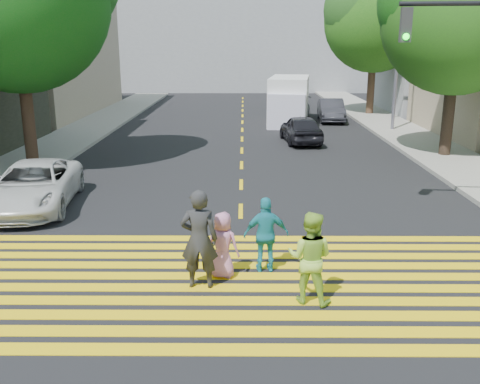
{
  "coord_description": "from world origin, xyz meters",
  "views": [
    {
      "loc": [
        0.08,
        -8.57,
        4.61
      ],
      "look_at": [
        0.0,
        3.0,
        1.4
      ],
      "focal_mm": 40.0,
      "sensor_mm": 36.0,
      "label": 1
    }
  ],
  "objects_px": {
    "tree_right_far": "(377,15)",
    "pedestrian_man": "(199,239)",
    "tree_right_near": "(461,10)",
    "white_van": "(289,102)",
    "pedestrian_child": "(223,245)",
    "white_sedan": "(33,186)",
    "dark_car_parked": "(331,110)",
    "pedestrian_extra": "(266,235)",
    "dark_car_near": "(301,129)",
    "pedestrian_woman": "(310,258)",
    "silver_car": "(289,102)"
  },
  "relations": [
    {
      "from": "tree_right_far",
      "to": "pedestrian_man",
      "type": "height_order",
      "value": "tree_right_far"
    },
    {
      "from": "tree_right_near",
      "to": "white_van",
      "type": "xyz_separation_m",
      "value": [
        -5.82,
        10.01,
        -4.61
      ]
    },
    {
      "from": "pedestrian_child",
      "to": "white_sedan",
      "type": "relative_size",
      "value": 0.29
    },
    {
      "from": "tree_right_far",
      "to": "dark_car_parked",
      "type": "xyz_separation_m",
      "value": [
        -3.1,
        -2.84,
        -5.72
      ]
    },
    {
      "from": "tree_right_near",
      "to": "pedestrian_extra",
      "type": "distance_m",
      "value": 15.06
    },
    {
      "from": "pedestrian_man",
      "to": "white_van",
      "type": "distance_m",
      "value": 22.74
    },
    {
      "from": "white_sedan",
      "to": "dark_car_near",
      "type": "bearing_deg",
      "value": 43.61
    },
    {
      "from": "white_sedan",
      "to": "white_van",
      "type": "height_order",
      "value": "white_van"
    },
    {
      "from": "pedestrian_woman",
      "to": "pedestrian_child",
      "type": "bearing_deg",
      "value": -14.54
    },
    {
      "from": "tree_right_far",
      "to": "pedestrian_woman",
      "type": "distance_m",
      "value": 28.39
    },
    {
      "from": "pedestrian_man",
      "to": "dark_car_near",
      "type": "relative_size",
      "value": 0.5
    },
    {
      "from": "pedestrian_extra",
      "to": "white_van",
      "type": "xyz_separation_m",
      "value": [
        2.22,
        21.68,
        0.49
      ]
    },
    {
      "from": "silver_car",
      "to": "dark_car_parked",
      "type": "distance_m",
      "value": 4.91
    },
    {
      "from": "tree_right_near",
      "to": "pedestrian_extra",
      "type": "height_order",
      "value": "tree_right_near"
    },
    {
      "from": "pedestrian_child",
      "to": "white_van",
      "type": "distance_m",
      "value": 22.21
    },
    {
      "from": "tree_right_near",
      "to": "tree_right_far",
      "type": "bearing_deg",
      "value": 90.14
    },
    {
      "from": "pedestrian_man",
      "to": "silver_car",
      "type": "xyz_separation_m",
      "value": [
        4.02,
        27.8,
        -0.29
      ]
    },
    {
      "from": "tree_right_far",
      "to": "white_van",
      "type": "distance_m",
      "value": 8.61
    },
    {
      "from": "tree_right_far",
      "to": "dark_car_near",
      "type": "height_order",
      "value": "tree_right_far"
    },
    {
      "from": "pedestrian_child",
      "to": "dark_car_parked",
      "type": "bearing_deg",
      "value": -83.91
    },
    {
      "from": "tree_right_far",
      "to": "pedestrian_man",
      "type": "relative_size",
      "value": 4.78
    },
    {
      "from": "tree_right_near",
      "to": "pedestrian_extra",
      "type": "xyz_separation_m",
      "value": [
        -8.05,
        -11.67,
        -5.1
      ]
    },
    {
      "from": "pedestrian_woman",
      "to": "pedestrian_extra",
      "type": "bearing_deg",
      "value": -42.78
    },
    {
      "from": "pedestrian_extra",
      "to": "dark_car_near",
      "type": "xyz_separation_m",
      "value": [
        2.29,
        15.18,
        -0.13
      ]
    },
    {
      "from": "white_sedan",
      "to": "white_van",
      "type": "distance_m",
      "value": 19.33
    },
    {
      "from": "pedestrian_child",
      "to": "pedestrian_woman",
      "type": "bearing_deg",
      "value": 166.5
    },
    {
      "from": "tree_right_far",
      "to": "silver_car",
      "type": "bearing_deg",
      "value": 163.88
    },
    {
      "from": "dark_car_parked",
      "to": "tree_right_near",
      "type": "bearing_deg",
      "value": -70.7
    },
    {
      "from": "white_sedan",
      "to": "dark_car_parked",
      "type": "relative_size",
      "value": 1.15
    },
    {
      "from": "pedestrian_child",
      "to": "pedestrian_extra",
      "type": "height_order",
      "value": "pedestrian_extra"
    },
    {
      "from": "tree_right_near",
      "to": "white_sedan",
      "type": "bearing_deg",
      "value": -153.77
    },
    {
      "from": "pedestrian_child",
      "to": "silver_car",
      "type": "bearing_deg",
      "value": -77.19
    },
    {
      "from": "white_van",
      "to": "silver_car",
      "type": "bearing_deg",
      "value": 92.77
    },
    {
      "from": "tree_right_far",
      "to": "dark_car_near",
      "type": "distance_m",
      "value": 13.11
    },
    {
      "from": "pedestrian_child",
      "to": "white_van",
      "type": "relative_size",
      "value": 0.23
    },
    {
      "from": "pedestrian_extra",
      "to": "dark_car_parked",
      "type": "bearing_deg",
      "value": -107.14
    },
    {
      "from": "pedestrian_woman",
      "to": "dark_car_near",
      "type": "height_order",
      "value": "pedestrian_woman"
    },
    {
      "from": "tree_right_near",
      "to": "pedestrian_child",
      "type": "bearing_deg",
      "value": -126.74
    },
    {
      "from": "dark_car_near",
      "to": "dark_car_parked",
      "type": "xyz_separation_m",
      "value": [
        2.63,
        7.47,
        0.01
      ]
    },
    {
      "from": "tree_right_near",
      "to": "white_van",
      "type": "distance_m",
      "value": 12.47
    },
    {
      "from": "pedestrian_woman",
      "to": "white_van",
      "type": "relative_size",
      "value": 0.29
    },
    {
      "from": "tree_right_near",
      "to": "pedestrian_extra",
      "type": "bearing_deg",
      "value": -124.59
    },
    {
      "from": "pedestrian_man",
      "to": "dark_car_near",
      "type": "xyz_separation_m",
      "value": [
        3.61,
        15.96,
        -0.32
      ]
    },
    {
      "from": "tree_right_near",
      "to": "pedestrian_woman",
      "type": "relative_size",
      "value": 5.02
    },
    {
      "from": "tree_right_near",
      "to": "pedestrian_child",
      "type": "xyz_separation_m",
      "value": [
        -8.94,
        -11.97,
        -5.22
      ]
    },
    {
      "from": "tree_right_near",
      "to": "silver_car",
      "type": "height_order",
      "value": "tree_right_near"
    },
    {
      "from": "pedestrian_child",
      "to": "pedestrian_extra",
      "type": "distance_m",
      "value": 0.95
    },
    {
      "from": "silver_car",
      "to": "dark_car_parked",
      "type": "xyz_separation_m",
      "value": [
        2.22,
        -4.38,
        -0.02
      ]
    },
    {
      "from": "pedestrian_extra",
      "to": "white_sedan",
      "type": "relative_size",
      "value": 0.34
    },
    {
      "from": "dark_car_parked",
      "to": "white_sedan",
      "type": "bearing_deg",
      "value": -118.88
    }
  ]
}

